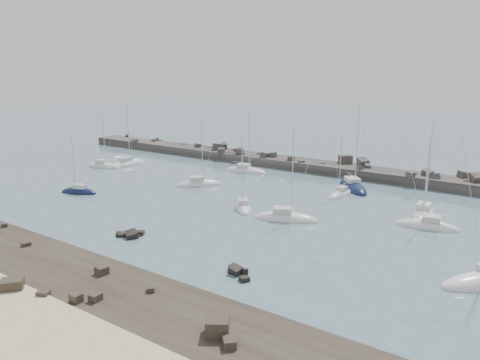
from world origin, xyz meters
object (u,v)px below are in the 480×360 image
(sailboat_6, at_px, (340,195))
(sailboat_7, at_px, (286,219))
(sailboat_1, at_px, (127,165))
(sailboat_10, at_px, (424,214))
(sailboat_8, at_px, (353,188))
(sailboat_9, at_px, (427,227))
(sailboat_2, at_px, (79,192))
(sailboat_4, at_px, (246,171))
(sailboat_3, at_px, (199,185))
(sailboat_5, at_px, (243,207))
(sailboat_0, at_px, (103,167))

(sailboat_6, bearing_deg, sailboat_7, -93.79)
(sailboat_1, relative_size, sailboat_10, 1.07)
(sailboat_8, distance_m, sailboat_9, 20.79)
(sailboat_2, distance_m, sailboat_7, 35.99)
(sailboat_2, xyz_separation_m, sailboat_4, (13.74, 29.14, -0.01))
(sailboat_3, xyz_separation_m, sailboat_8, (23.19, 13.48, 0.00))
(sailboat_3, relative_size, sailboat_4, 0.92)
(sailboat_5, distance_m, sailboat_6, 17.54)
(sailboat_0, xyz_separation_m, sailboat_7, (48.54, -8.53, 0.01))
(sailboat_7, relative_size, sailboat_10, 1.00)
(sailboat_4, distance_m, sailboat_5, 24.70)
(sailboat_3, relative_size, sailboat_5, 1.11)
(sailboat_2, xyz_separation_m, sailboat_5, (27.30, 8.50, -0.01))
(sailboat_6, distance_m, sailboat_8, 5.37)
(sailboat_6, relative_size, sailboat_9, 0.85)
(sailboat_4, relative_size, sailboat_9, 1.09)
(sailboat_0, distance_m, sailboat_8, 51.30)
(sailboat_3, bearing_deg, sailboat_0, 178.97)
(sailboat_4, bearing_deg, sailboat_1, -160.17)
(sailboat_0, relative_size, sailboat_1, 0.81)
(sailboat_3, height_order, sailboat_10, sailboat_10)
(sailboat_4, bearing_deg, sailboat_2, -115.25)
(sailboat_6, bearing_deg, sailboat_10, -11.66)
(sailboat_0, bearing_deg, sailboat_5, -10.38)
(sailboat_7, relative_size, sailboat_8, 0.87)
(sailboat_4, xyz_separation_m, sailboat_7, (21.47, -21.74, 0.01))
(sailboat_4, bearing_deg, sailboat_3, -92.65)
(sailboat_2, bearing_deg, sailboat_9, 16.33)
(sailboat_7, relative_size, sailboat_9, 1.11)
(sailboat_0, bearing_deg, sailboat_1, 60.47)
(sailboat_4, xyz_separation_m, sailboat_10, (36.37, -8.43, 0.01))
(sailboat_9, distance_m, sailboat_10, 5.78)
(sailboat_6, distance_m, sailboat_7, 16.19)
(sailboat_6, height_order, sailboat_10, sailboat_10)
(sailboat_0, height_order, sailboat_5, sailboat_0)
(sailboat_8, bearing_deg, sailboat_3, -149.84)
(sailboat_6, height_order, sailboat_9, sailboat_9)
(sailboat_0, distance_m, sailboat_7, 49.29)
(sailboat_2, bearing_deg, sailboat_0, 129.91)
(sailboat_4, height_order, sailboat_10, sailboat_10)
(sailboat_1, xyz_separation_m, sailboat_7, (46.09, -12.86, -0.00))
(sailboat_1, xyz_separation_m, sailboat_5, (38.17, -11.77, -0.01))
(sailboat_7, height_order, sailboat_10, sailboat_7)
(sailboat_0, xyz_separation_m, sailboat_10, (63.44, 4.77, 0.01))
(sailboat_5, bearing_deg, sailboat_1, 162.86)
(sailboat_6, bearing_deg, sailboat_1, -176.00)
(sailboat_0, bearing_deg, sailboat_7, -9.97)
(sailboat_6, xyz_separation_m, sailboat_9, (15.64, -8.35, 0.01))
(sailboat_7, xyz_separation_m, sailboat_8, (1.09, 21.53, -0.00))
(sailboat_2, xyz_separation_m, sailboat_6, (36.29, 23.56, -0.01))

